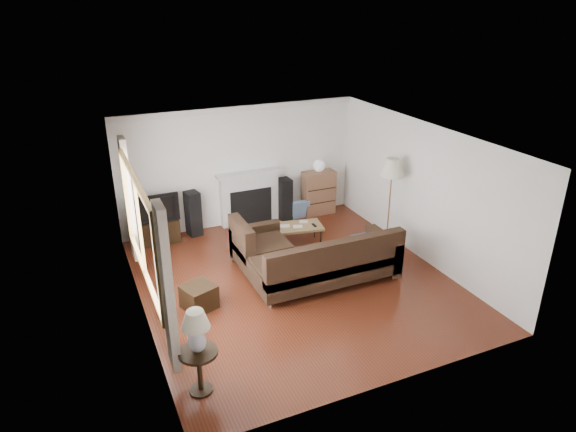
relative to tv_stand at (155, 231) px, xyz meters
name	(u,v)px	position (x,y,z in m)	size (l,w,h in m)	color
room	(296,214)	(1.89, -2.50, 1.02)	(5.10, 5.60, 2.54)	#562213
window	(140,228)	(-0.56, -2.70, 1.32)	(0.12, 2.74, 1.54)	olive
curtain_near	(167,289)	(-0.51, -4.22, 1.17)	(0.10, 0.35, 2.10)	beige
curtain_far	(129,200)	(-0.51, -1.18, 1.17)	(0.10, 0.35, 2.10)	beige
fireplace	(250,198)	(2.04, 0.14, 0.34)	(1.40, 0.26, 1.15)	white
tv_stand	(155,231)	(0.00, 0.00, 0.00)	(0.93, 0.42, 0.46)	black
television	(152,207)	(0.00, 0.00, 0.51)	(0.98, 0.13, 0.57)	black
speaker_left	(193,214)	(0.80, 0.05, 0.23)	(0.25, 0.31, 0.92)	black
speaker_right	(285,199)	(2.80, 0.05, 0.22)	(0.25, 0.30, 0.91)	black
bookshelf	(318,193)	(3.61, 0.03, 0.25)	(0.71, 0.34, 0.97)	brown
globe_lamp	(319,166)	(3.61, 0.03, 0.87)	(0.27, 0.27, 0.27)	white
sectional_sofa	(326,259)	(2.35, -2.71, 0.20)	(2.69, 1.96, 0.87)	black
coffee_table	(296,235)	(2.51, -1.18, -0.04)	(1.00, 0.54, 0.39)	olive
footstool	(199,297)	(0.19, -2.61, -0.04)	(0.45, 0.45, 0.38)	black
floor_lamp	(389,204)	(4.07, -1.98, 0.65)	(0.46, 0.46, 1.77)	#AB783B
side_table	(200,371)	(-0.26, -4.42, 0.07)	(0.48, 0.48, 0.60)	black
table_lamp	(196,332)	(-0.26, -4.42, 0.64)	(0.34, 0.34, 0.56)	silver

